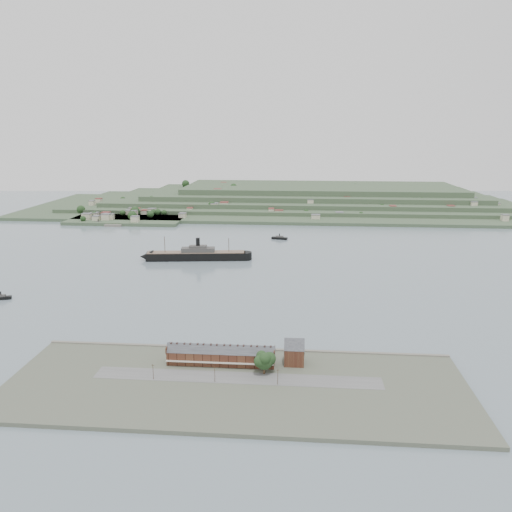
# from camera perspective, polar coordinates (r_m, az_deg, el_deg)

# --- Properties ---
(ground) EXTENTS (1400.00, 1400.00, 0.00)m
(ground) POSITION_cam_1_polar(r_m,az_deg,el_deg) (418.94, 0.82, -2.28)
(ground) COLOR slate
(ground) RESTS_ON ground
(near_shore) EXTENTS (220.00, 80.00, 2.60)m
(near_shore) POSITION_cam_1_polar(r_m,az_deg,el_deg) (245.91, -2.32, -14.46)
(near_shore) COLOR #4C5142
(near_shore) RESTS_ON ground
(terrace_row) EXTENTS (55.60, 9.80, 11.07)m
(terrace_row) POSITION_cam_1_polar(r_m,az_deg,el_deg) (261.06, -4.04, -11.26)
(terrace_row) COLOR #482519
(terrace_row) RESTS_ON ground
(gabled_building) EXTENTS (10.40, 10.18, 14.09)m
(gabled_building) POSITION_cam_1_polar(r_m,az_deg,el_deg) (261.39, 4.39, -10.91)
(gabled_building) COLOR #482519
(gabled_building) RESTS_ON ground
(far_peninsula) EXTENTS (760.00, 309.00, 30.00)m
(far_peninsula) POSITION_cam_1_polar(r_m,az_deg,el_deg) (801.02, 4.80, 6.49)
(far_peninsula) COLOR #334931
(far_peninsula) RESTS_ON ground
(steamship) EXTENTS (105.20, 23.93, 25.26)m
(steamship) POSITION_cam_1_polar(r_m,az_deg,el_deg) (472.43, -7.17, 0.10)
(steamship) COLOR black
(steamship) RESTS_ON ground
(tugboat) EXTENTS (14.02, 8.05, 6.12)m
(tugboat) POSITION_cam_1_polar(r_m,az_deg,el_deg) (405.32, -27.11, -4.25)
(tugboat) COLOR black
(tugboat) RESTS_ON ground
(ferry_west) EXTENTS (20.13, 9.80, 7.28)m
(ferry_west) POSITION_cam_1_polar(r_m,az_deg,el_deg) (677.41, -17.57, 3.59)
(ferry_west) COLOR black
(ferry_west) RESTS_ON ground
(ferry_east) EXTENTS (18.31, 8.69, 6.62)m
(ferry_east) POSITION_cam_1_polar(r_m,az_deg,el_deg) (558.87, 2.70, 2.08)
(ferry_east) COLOR black
(ferry_east) RESTS_ON ground
(fig_tree) EXTENTS (10.75, 9.31, 12.00)m
(fig_tree) POSITION_cam_1_polar(r_m,az_deg,el_deg) (249.75, 1.00, -11.83)
(fig_tree) COLOR #402E1D
(fig_tree) RESTS_ON ground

